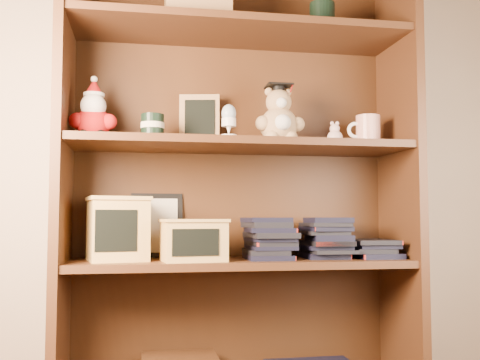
# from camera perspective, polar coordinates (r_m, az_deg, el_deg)

# --- Properties ---
(bookcase) EXTENTS (1.20, 0.35, 1.60)m
(bookcase) POSITION_cam_1_polar(r_m,az_deg,el_deg) (1.97, -0.33, -1.30)
(bookcase) COLOR #472714
(bookcase) RESTS_ON ground
(shelf_lower) EXTENTS (1.14, 0.33, 0.02)m
(shelf_lower) POSITION_cam_1_polar(r_m,az_deg,el_deg) (1.92, 0.00, -8.43)
(shelf_lower) COLOR #472714
(shelf_lower) RESTS_ON ground
(shelf_upper) EXTENTS (1.14, 0.33, 0.02)m
(shelf_upper) POSITION_cam_1_polar(r_m,az_deg,el_deg) (1.93, 0.00, 3.48)
(shelf_upper) COLOR #472714
(shelf_upper) RESTS_ON ground
(santa_plush) EXTENTS (0.15, 0.11, 0.22)m
(santa_plush) POSITION_cam_1_polar(r_m,az_deg,el_deg) (1.92, -14.67, 6.43)
(santa_plush) COLOR #A50F0F
(santa_plush) RESTS_ON shelf_upper
(teachers_tin) EXTENTS (0.08, 0.08, 0.09)m
(teachers_tin) POSITION_cam_1_polar(r_m,az_deg,el_deg) (1.91, -8.88, 5.34)
(teachers_tin) COLOR black
(teachers_tin) RESTS_ON shelf_upper
(chalkboard_plaque) EXTENTS (0.15, 0.09, 0.19)m
(chalkboard_plaque) POSITION_cam_1_polar(r_m,az_deg,el_deg) (2.04, -4.14, 5.99)
(chalkboard_plaque) COLOR #9E7547
(chalkboard_plaque) RESTS_ON shelf_upper
(egg_cup) EXTENTS (0.05, 0.05, 0.12)m
(egg_cup) POSITION_cam_1_polar(r_m,az_deg,el_deg) (1.86, -1.14, 6.08)
(egg_cup) COLOR white
(egg_cup) RESTS_ON shelf_upper
(grad_teddy_bear) EXTENTS (0.17, 0.15, 0.21)m
(grad_teddy_bear) POSITION_cam_1_polar(r_m,az_deg,el_deg) (1.97, 4.00, 6.09)
(grad_teddy_bear) COLOR tan
(grad_teddy_bear) RESTS_ON shelf_upper
(pink_figurine) EXTENTS (0.05, 0.05, 0.09)m
(pink_figurine) POSITION_cam_1_polar(r_m,az_deg,el_deg) (2.02, 9.61, 4.47)
(pink_figurine) COLOR beige
(pink_figurine) RESTS_ON shelf_upper
(teacher_mug) EXTENTS (0.12, 0.09, 0.11)m
(teacher_mug) POSITION_cam_1_polar(r_m,az_deg,el_deg) (2.07, 12.81, 4.92)
(teacher_mug) COLOR silver
(teacher_mug) RESTS_ON shelf_upper
(certificate_frame) EXTENTS (0.18, 0.05, 0.23)m
(certificate_frame) POSITION_cam_1_polar(r_m,az_deg,el_deg) (2.03, -8.46, -4.57)
(certificate_frame) COLOR black
(certificate_frame) RESTS_ON shelf_lower
(treats_box) EXTENTS (0.22, 0.22, 0.21)m
(treats_box) POSITION_cam_1_polar(r_m,az_deg,el_deg) (1.89, -12.34, -4.83)
(treats_box) COLOR tan
(treats_box) RESTS_ON shelf_lower
(pencils_box) EXTENTS (0.22, 0.17, 0.14)m
(pencils_box) POSITION_cam_1_polar(r_m,az_deg,el_deg) (1.83, -4.73, -6.07)
(pencils_box) COLOR tan
(pencils_box) RESTS_ON shelf_lower
(book_stack_left) EXTENTS (0.14, 0.20, 0.14)m
(book_stack_left) POSITION_cam_1_polar(r_m,az_deg,el_deg) (1.94, 2.83, -5.89)
(book_stack_left) COLOR black
(book_stack_left) RESTS_ON shelf_lower
(book_stack_mid) EXTENTS (0.14, 0.20, 0.14)m
(book_stack_mid) POSITION_cam_1_polar(r_m,az_deg,el_deg) (1.99, 8.78, -5.79)
(book_stack_mid) COLOR black
(book_stack_mid) RESTS_ON shelf_lower
(book_stack_right) EXTENTS (0.14, 0.20, 0.06)m
(book_stack_right) POSITION_cam_1_polar(r_m,az_deg,el_deg) (2.05, 13.03, -6.80)
(book_stack_right) COLOR black
(book_stack_right) RESTS_ON shelf_lower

